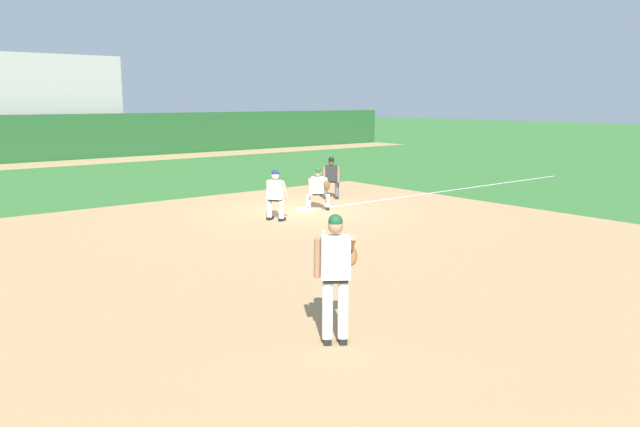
# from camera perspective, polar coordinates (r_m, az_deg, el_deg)

# --- Properties ---
(ground_plane) EXTENTS (160.00, 160.00, 0.00)m
(ground_plane) POSITION_cam_1_polar(r_m,az_deg,el_deg) (19.33, -1.47, 0.22)
(ground_plane) COLOR #336B2D
(infield_dirt_patch) EXTENTS (18.00, 18.00, 0.01)m
(infield_dirt_patch) POSITION_cam_1_polar(r_m,az_deg,el_deg) (14.09, -0.58, -3.58)
(infield_dirt_patch) COLOR tan
(infield_dirt_patch) RESTS_ON ground
(warning_track_strip) EXTENTS (48.00, 3.20, 0.01)m
(warning_track_strip) POSITION_cam_1_polar(r_m,az_deg,el_deg) (37.11, -20.73, 4.43)
(warning_track_strip) COLOR tan
(warning_track_strip) RESTS_ON ground
(foul_line_stripe) EXTENTS (14.27, 0.10, 0.00)m
(foul_line_stripe) POSITION_cam_1_polar(r_m,az_deg,el_deg) (24.29, 12.00, 2.10)
(foul_line_stripe) COLOR white
(foul_line_stripe) RESTS_ON ground
(first_base_bag) EXTENTS (0.38, 0.38, 0.09)m
(first_base_bag) POSITION_cam_1_polar(r_m,az_deg,el_deg) (19.32, -1.47, 0.36)
(first_base_bag) COLOR white
(first_base_bag) RESTS_ON ground
(baseball) EXTENTS (0.07, 0.07, 0.07)m
(baseball) POSITION_cam_1_polar(r_m,az_deg,el_deg) (16.10, 0.34, -1.69)
(baseball) COLOR white
(baseball) RESTS_ON ground
(pitcher) EXTENTS (0.84, 0.56, 1.86)m
(pitcher) POSITION_cam_1_polar(r_m,az_deg,el_deg) (8.69, 1.50, -5.24)
(pitcher) COLOR black
(pitcher) RESTS_ON ground
(first_baseman) EXTENTS (0.72, 1.09, 1.34)m
(first_baseman) POSITION_cam_1_polar(r_m,az_deg,el_deg) (19.37, -0.13, 2.44)
(first_baseman) COLOR black
(first_baseman) RESTS_ON ground
(baserunner) EXTENTS (0.60, 0.67, 1.46)m
(baserunner) POSITION_cam_1_polar(r_m,az_deg,el_deg) (17.72, -4.10, 1.88)
(baserunner) COLOR black
(baserunner) RESTS_ON ground
(umpire) EXTENTS (0.68, 0.66, 1.46)m
(umpire) POSITION_cam_1_polar(r_m,az_deg,el_deg) (21.63, 1.03, 3.43)
(umpire) COLOR black
(umpire) RESTS_ON ground
(outfield_wall) EXTENTS (48.00, 0.50, 2.60)m
(outfield_wall) POSITION_cam_1_polar(r_m,az_deg,el_deg) (38.91, -21.80, 6.52)
(outfield_wall) COLOR #1E4C23
(outfield_wall) RESTS_ON ground
(stadium_seating_block) EXTENTS (6.98, 5.90, 6.00)m
(stadium_seating_block) POSITION_cam_1_polar(r_m,az_deg,el_deg) (42.45, -23.49, 8.99)
(stadium_seating_block) COLOR gray
(stadium_seating_block) RESTS_ON ground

